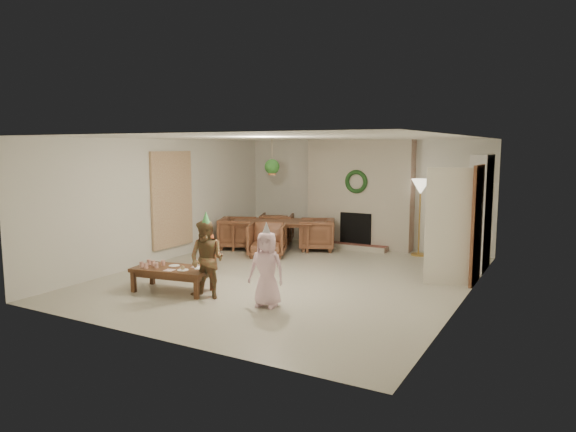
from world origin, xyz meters
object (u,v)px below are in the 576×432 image
Objects in this scene: coffee_table_top at (173,269)px; child_pink at (267,269)px; child_plaid at (207,260)px; dining_chair_left at (237,233)px; child_red at (208,249)px; dining_table at (272,235)px; dining_chair_right at (317,234)px; dining_chair_near at (267,240)px; dining_chair_far at (277,228)px.

child_pink is at bearing -7.37° from coffee_table_top.
child_plaid is at bearing 176.92° from child_pink.
child_red is at bearing 178.46° from dining_chair_left.
dining_table is 2.34× the size of dining_chair_right.
child_pink is (1.03, 0.09, -0.05)m from child_plaid.
dining_table is 4.34m from child_pink.
child_pink is (1.75, 0.06, 0.20)m from coffee_table_top.
child_red reaches higher than dining_chair_left.
dining_chair_left is (-1.07, 0.43, 0.00)m from dining_chair_near.
coffee_table_top is at bearing 173.13° from child_plaid.
child_red is 1.63m from child_plaid.
coffee_table_top is 1.29m from child_red.
dining_chair_left is (-0.75, -0.32, 0.03)m from dining_table.
dining_chair_near is (0.32, -0.75, 0.03)m from dining_table.
coffee_table_top is at bearing -111.60° from dining_chair_near.
child_plaid is at bearing -96.83° from dining_table.
child_pink reaches higher than coffee_table_top.
dining_chair_near and dining_chair_far have the same top height.
coffee_table_top is at bearing 175.10° from dining_chair_left.
child_red is 0.76× the size of child_plaid.
dining_chair_near is at bearing 90.00° from dining_chair_far.
child_pink is (1.82, -3.01, 0.20)m from dining_chair_near.
dining_table is at bearing 111.43° from child_pink.
child_plaid is at bearing -175.15° from dining_chair_left.
dining_table is at bearing 86.60° from coffee_table_top.
dining_chair_far is at bearing -45.00° from dining_chair_left.
dining_chair_far is at bearing 90.00° from dining_chair_near.
dining_table reaches higher than coffee_table_top.
dining_chair_far is (-0.32, 0.75, 0.03)m from dining_table.
child_pink is at bearing 126.83° from child_red.
dining_chair_near is at bearing 112.97° from child_pink.
child_pink reaches higher than dining_chair_near.
dining_chair_right is 3.07m from child_red.
dining_chair_near is 0.62× the size of coffee_table_top.
dining_table is 4.03m from child_plaid.
child_plaid reaches higher than dining_chair_near.
dining_chair_right is at bearing -90.00° from dining_chair_left.
coffee_table_top is (0.39, -3.82, 0.04)m from dining_table.
dining_table is 3.84m from coffee_table_top.
child_plaid reaches higher than coffee_table_top.
child_plaid is (0.80, -3.11, 0.25)m from dining_chair_near.
coffee_table_top is at bearing -30.36° from dining_chair_right.
child_plaid is at bearing 104.96° from child_red.
child_plaid reaches higher than dining_chair_right.
dining_chair_near reaches higher than coffee_table_top.
dining_chair_near is 0.85× the size of child_red.
dining_chair_right is at bearing -127.64° from child_red.
dining_chair_near and dining_chair_right have the same top height.
dining_chair_right reaches higher than dining_table.
dining_chair_far is 4.63m from coffee_table_top.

